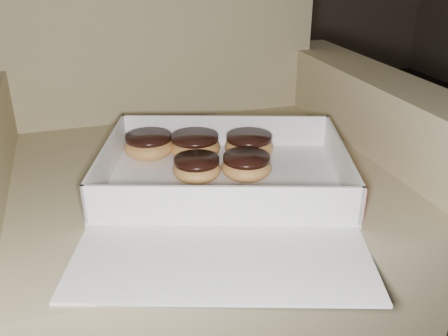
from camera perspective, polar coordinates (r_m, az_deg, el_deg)
armchair at (r=1.11m, az=-3.91°, el=-4.51°), size 0.95×0.80×0.99m
bakery_box at (r=0.88m, az=0.19°, el=-2.08°), size 0.57×0.62×0.07m
donut_a at (r=0.91m, az=2.56°, el=0.21°), size 0.09×0.09×0.05m
donut_b at (r=1.00m, az=2.86°, el=2.60°), size 0.10×0.10×0.05m
donut_c at (r=0.91m, az=-3.13°, el=-0.04°), size 0.09×0.09×0.04m
donut_d at (r=1.00m, az=-3.33°, el=2.53°), size 0.10×0.10×0.05m
donut_e at (r=1.01m, az=-8.57°, el=2.57°), size 0.10×0.10×0.05m
crumb_a at (r=0.90m, az=9.34°, el=-2.22°), size 0.01×0.01×0.00m
crumb_b at (r=0.89m, az=2.10°, el=-2.08°), size 0.01×0.01×0.00m
crumb_c at (r=0.87m, az=-4.72°, el=-2.89°), size 0.01×0.01×0.00m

